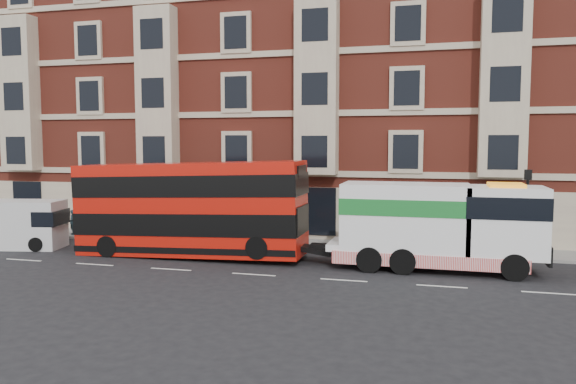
% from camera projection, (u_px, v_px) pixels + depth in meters
% --- Properties ---
extents(ground, '(120.00, 120.00, 0.00)m').
position_uv_depth(ground, '(254.00, 275.00, 24.71)').
color(ground, black).
rests_on(ground, ground).
extents(sidewalk, '(90.00, 3.00, 0.15)m').
position_uv_depth(sidewalk, '(295.00, 244.00, 31.92)').
color(sidewalk, slate).
rests_on(sidewalk, ground).
extents(victorian_terrace, '(45.00, 12.00, 20.40)m').
position_uv_depth(victorian_terrace, '(329.00, 80.00, 38.15)').
color(victorian_terrace, maroon).
rests_on(victorian_terrace, ground).
extents(lamp_post_west, '(0.35, 0.15, 4.35)m').
position_uv_depth(lamp_post_west, '(188.00, 198.00, 31.98)').
color(lamp_post_west, black).
rests_on(lamp_post_west, sidewalk).
extents(lamp_post_east, '(0.35, 0.15, 4.35)m').
position_uv_depth(lamp_post_east, '(527.00, 207.00, 27.38)').
color(lamp_post_east, black).
rests_on(lamp_post_east, sidewalk).
extents(double_decker_bus, '(11.80, 2.71, 4.78)m').
position_uv_depth(double_decker_bus, '(189.00, 207.00, 28.46)').
color(double_decker_bus, red).
rests_on(double_decker_bus, ground).
extents(tow_truck, '(9.45, 2.79, 3.94)m').
position_uv_depth(tow_truck, '(435.00, 225.00, 25.41)').
color(tow_truck, white).
rests_on(tow_truck, ground).
extents(box_van, '(5.37, 3.01, 2.63)m').
position_uv_depth(box_van, '(16.00, 225.00, 30.91)').
color(box_van, silver).
rests_on(box_van, ground).
extents(pedestrian, '(0.67, 0.64, 1.54)m').
position_uv_depth(pedestrian, '(72.00, 222.00, 34.57)').
color(pedestrian, '#17272F').
rests_on(pedestrian, sidewalk).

